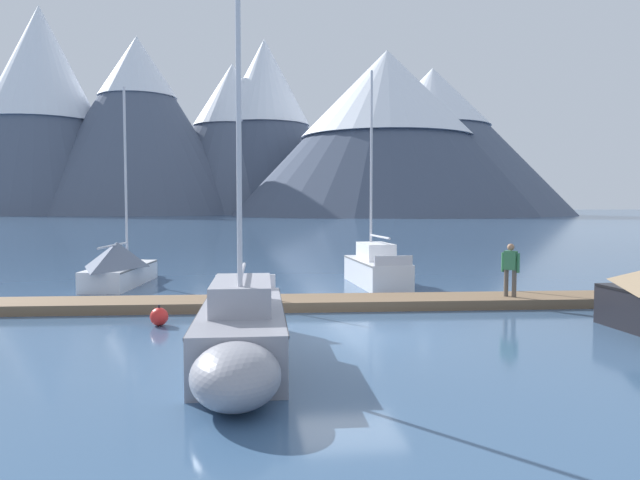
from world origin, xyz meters
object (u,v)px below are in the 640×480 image
sailboat_second_berth (241,332)px  sailboat_mid_dock_port (373,267)px  sailboat_nearest_berth (121,264)px  mooring_buoy_channel_marker (159,317)px  person_on_dock (510,267)px

sailboat_second_berth → sailboat_mid_dock_port: sailboat_mid_dock_port is taller
sailboat_nearest_berth → mooring_buoy_channel_marker: (2.64, -8.54, -0.59)m
person_on_dock → sailboat_nearest_berth: bearing=152.9°
sailboat_second_berth → sailboat_mid_dock_port: 12.99m
sailboat_nearest_berth → sailboat_second_berth: size_ratio=1.07×
sailboat_second_berth → person_on_dock: (8.44, 5.98, 0.60)m
sailboat_second_berth → mooring_buoy_channel_marker: (-2.19, 4.22, -0.42)m
sailboat_nearest_berth → mooring_buoy_channel_marker: sailboat_nearest_berth is taller
sailboat_second_berth → person_on_dock: size_ratio=4.45×
sailboat_mid_dock_port → mooring_buoy_channel_marker: sailboat_mid_dock_port is taller
sailboat_mid_dock_port → person_on_dock: 6.71m
sailboat_second_berth → mooring_buoy_channel_marker: sailboat_second_berth is taller
sailboat_nearest_berth → person_on_dock: bearing=-27.1°
sailboat_nearest_berth → mooring_buoy_channel_marker: 8.96m
sailboat_nearest_berth → sailboat_mid_dock_port: bearing=-5.1°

